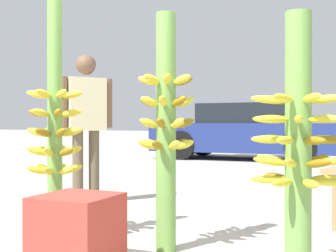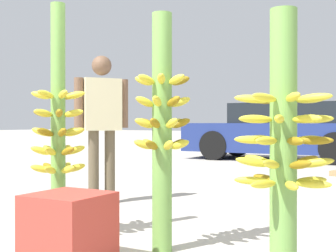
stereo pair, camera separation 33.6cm
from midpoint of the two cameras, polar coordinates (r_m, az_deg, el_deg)
banana_stalk_left at (r=3.50m, az=-16.33°, el=0.10°), size 0.41×0.41×1.73m
banana_stalk_center at (r=3.10m, az=-3.35°, el=-0.16°), size 0.39×0.39×1.58m
banana_stalk_right at (r=2.50m, az=11.94°, el=-2.42°), size 0.50×0.50×1.44m
vendor_person at (r=4.95m, az=-11.90°, el=1.30°), size 0.41×0.53×1.56m
parked_car at (r=11.00m, az=8.92°, el=-0.71°), size 4.29×1.71×1.29m
produce_crate at (r=2.88m, az=-14.42°, el=-12.43°), size 0.43×0.43×0.43m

